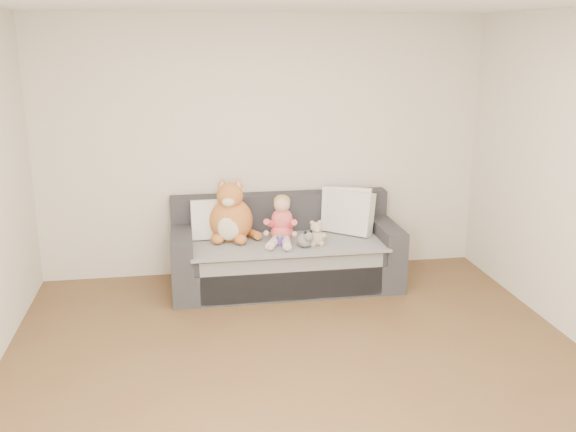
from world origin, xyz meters
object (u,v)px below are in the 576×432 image
at_px(sofa, 285,254).
at_px(plush_cat, 231,217).
at_px(teddy_bear, 316,235).
at_px(sippy_cup, 280,239).
at_px(toddler, 282,222).

bearing_deg(sofa, plush_cat, 176.43).
bearing_deg(teddy_bear, sippy_cup, 169.54).
distance_m(sofa, sippy_cup, 0.33).
bearing_deg(plush_cat, sippy_cup, -17.73).
xyz_separation_m(toddler, sippy_cup, (-0.03, -0.12, -0.13)).
xyz_separation_m(toddler, plush_cat, (-0.47, 0.14, 0.04)).
bearing_deg(sippy_cup, plush_cat, 149.47).
height_order(sofa, toddler, toddler).
distance_m(toddler, plush_cat, 0.49).
bearing_deg(plush_cat, toddler, -3.57).
height_order(teddy_bear, sippy_cup, teddy_bear).
bearing_deg(sofa, teddy_bear, -46.42).
height_order(toddler, plush_cat, plush_cat).
height_order(toddler, teddy_bear, toddler).
height_order(toddler, sippy_cup, toddler).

